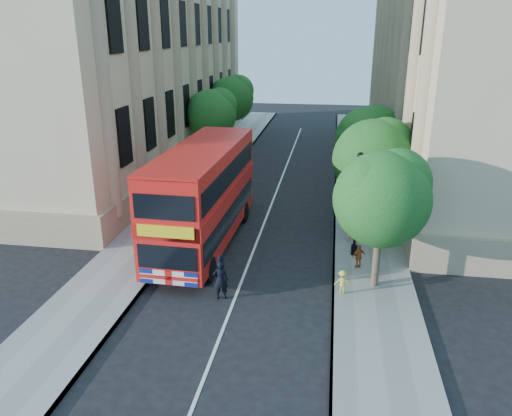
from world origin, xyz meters
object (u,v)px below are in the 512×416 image
at_px(lamp_post, 357,209).
at_px(police_constable, 221,280).
at_px(box_van, 229,190).
at_px(woman_pedestrian, 350,226).
at_px(double_decker_bus, 204,194).

height_order(lamp_post, police_constable, lamp_post).
distance_m(lamp_post, box_van, 9.75).
xyz_separation_m(lamp_post, police_constable, (-5.57, -5.00, -1.66)).
height_order(box_van, woman_pedestrian, box_van).
distance_m(box_van, woman_pedestrian, 8.56).
distance_m(lamp_post, police_constable, 7.67).
bearing_deg(woman_pedestrian, double_decker_bus, 6.45).
relative_size(lamp_post, police_constable, 3.02).
bearing_deg(lamp_post, woman_pedestrian, 95.94).
bearing_deg(police_constable, box_van, -92.56).
height_order(double_decker_bus, police_constable, double_decker_bus).
bearing_deg(police_constable, lamp_post, -150.84).
bearing_deg(double_decker_bus, lamp_post, -0.71).
xyz_separation_m(police_constable, woman_pedestrian, (5.39, 6.70, 0.11)).
xyz_separation_m(double_decker_bus, woman_pedestrian, (7.42, 1.39, -1.83)).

